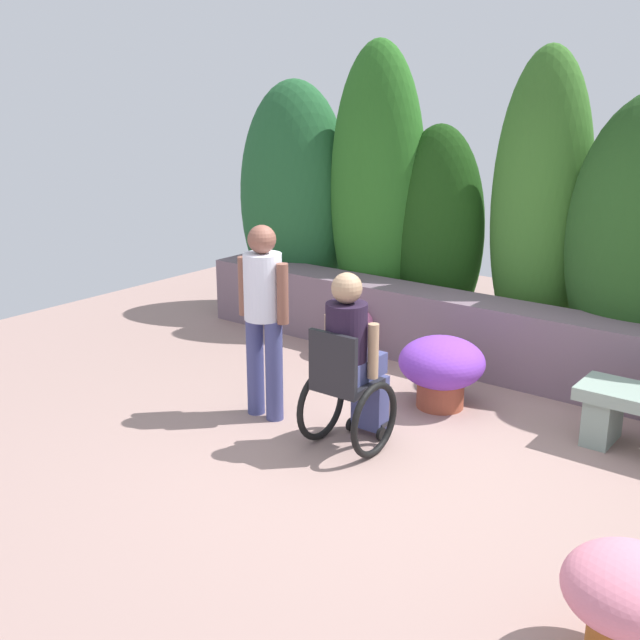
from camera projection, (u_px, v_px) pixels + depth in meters
name	position (u px, v px, depth m)	size (l,w,h in m)	color
ground_plane	(400.00, 453.00, 5.64)	(10.87, 10.87, 0.00)	gray
stone_retaining_wall	(512.00, 343.00, 6.98)	(7.00, 0.48, 0.69)	slate
hedge_backdrop	(564.00, 227.00, 7.05)	(7.66, 1.06, 3.04)	#21572C
person_in_wheelchair	(350.00, 367.00, 5.59)	(0.53, 0.66, 1.33)	black
person_standing_companion	(263.00, 309.00, 6.03)	(0.49, 0.30, 1.56)	#40447C
flower_pot_purple_near	(441.00, 367.00, 6.37)	(0.71, 0.71, 0.60)	#9A4731
flower_pot_terracotta_by_wall	(629.00, 599.00, 3.47)	(0.61, 0.61, 0.59)	#A25721
flower_pot_red_accent	(349.00, 325.00, 7.66)	(0.47, 0.47, 0.49)	#974A37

